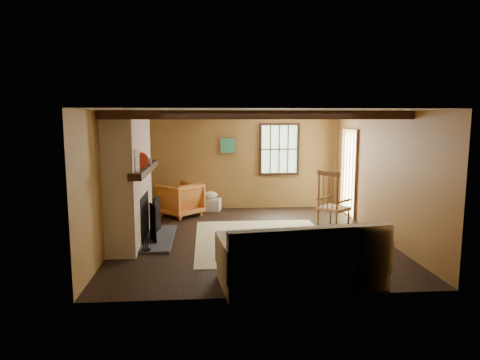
{
  "coord_description": "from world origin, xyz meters",
  "views": [
    {
      "loc": [
        -0.83,
        -7.94,
        2.28
      ],
      "look_at": [
        -0.18,
        0.4,
        1.07
      ],
      "focal_mm": 32.0,
      "sensor_mm": 36.0,
      "label": 1
    }
  ],
  "objects": [
    {
      "name": "ground",
      "position": [
        0.0,
        0.0,
        0.0
      ],
      "size": [
        5.5,
        5.5,
        0.0
      ],
      "primitive_type": "plane",
      "color": "black",
      "rests_on": "ground"
    },
    {
      "name": "rug",
      "position": [
        0.2,
        -0.2,
        0.0
      ],
      "size": [
        2.5,
        3.0,
        0.01
      ],
      "primitive_type": "cube",
      "color": "tan",
      "rests_on": "ground"
    },
    {
      "name": "rocking_chair",
      "position": [
        1.67,
        0.27,
        0.53
      ],
      "size": [
        1.01,
        0.95,
        1.27
      ],
      "rotation": [
        0.0,
        0.0,
        2.25
      ],
      "color": "tan",
      "rests_on": "ground"
    },
    {
      "name": "basket_pillow",
      "position": [
        -0.75,
        2.51,
        0.39
      ],
      "size": [
        0.4,
        0.34,
        0.18
      ],
      "primitive_type": "ellipsoid",
      "rotation": [
        0.0,
        0.0,
        0.14
      ],
      "color": "beige",
      "rests_on": "laundry_basket"
    },
    {
      "name": "laundry_basket",
      "position": [
        -0.75,
        2.51,
        0.15
      ],
      "size": [
        0.56,
        0.47,
        0.3
      ],
      "primitive_type": "cube",
      "rotation": [
        0.0,
        0.0,
        -0.19
      ],
      "color": "silver",
      "rests_on": "ground"
    },
    {
      "name": "armchair",
      "position": [
        -1.46,
        1.98,
        0.39
      ],
      "size": [
        1.19,
        1.19,
        0.78
      ],
      "primitive_type": "imported",
      "rotation": [
        0.0,
        0.0,
        -2.37
      ],
      "color": "#BF6026",
      "rests_on": "ground"
    },
    {
      "name": "fireplace",
      "position": [
        -2.23,
        -0.0,
        1.1
      ],
      "size": [
        1.02,
        2.3,
        2.4
      ],
      "color": "#A54540",
      "rests_on": "ground"
    },
    {
      "name": "room_envelope",
      "position": [
        0.22,
        0.26,
        1.63
      ],
      "size": [
        5.02,
        5.52,
        2.44
      ],
      "color": "brown",
      "rests_on": "ground"
    },
    {
      "name": "firewood_pile",
      "position": [
        -2.06,
        2.47,
        0.12
      ],
      "size": [
        0.69,
        0.12,
        0.25
      ],
      "color": "#533323",
      "rests_on": "ground"
    },
    {
      "name": "sofa",
      "position": [
        0.46,
        -2.39,
        0.32
      ],
      "size": [
        2.34,
        1.26,
        0.9
      ],
      "rotation": [
        0.0,
        0.0,
        0.13
      ],
      "color": "beige",
      "rests_on": "ground"
    }
  ]
}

